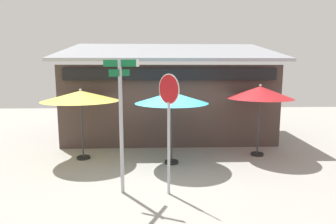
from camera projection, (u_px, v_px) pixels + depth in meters
ground_plane at (167, 172)px, 8.63m from camera, size 28.00×28.00×0.10m
cafe_building at (168, 99)px, 12.96m from camera, size 9.02×4.97×4.31m
street_sign_post at (121, 113)px, 6.79m from camera, size 0.87×0.82×3.26m
stop_sign at (169, 113)px, 6.72m from camera, size 0.46×0.57×2.92m
patio_umbrella_mustard_left at (81, 96)px, 9.42m from camera, size 2.55×2.55×2.39m
patio_umbrella_teal_center at (172, 98)px, 8.96m from camera, size 2.32×2.32×2.38m
patio_umbrella_crimson_right at (260, 93)px, 9.80m from camera, size 2.25×2.25×2.51m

